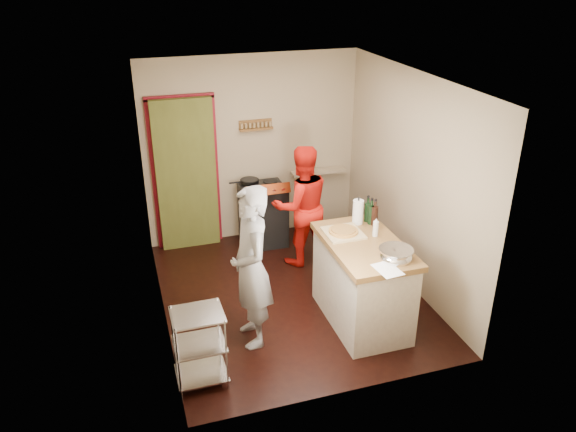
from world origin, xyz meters
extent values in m
plane|color=black|center=(0.00, 0.00, 0.00)|extent=(3.50, 3.50, 0.00)
cube|color=tan|center=(0.00, 1.75, 1.30)|extent=(3.00, 0.04, 2.60)
cube|color=#565B23|center=(-0.95, 1.80, 1.05)|extent=(0.80, 0.40, 2.10)
cube|color=maroon|center=(-1.37, 1.73, 1.05)|extent=(0.06, 0.06, 2.10)
cube|color=maroon|center=(-0.53, 1.73, 1.05)|extent=(0.06, 0.06, 2.10)
cube|color=maroon|center=(-0.95, 1.73, 2.10)|extent=(0.90, 0.06, 0.06)
cube|color=brown|center=(0.05, 1.70, 1.60)|extent=(0.46, 0.09, 0.03)
cube|color=brown|center=(0.05, 1.74, 1.66)|extent=(0.46, 0.02, 0.12)
cube|color=olive|center=(0.05, 1.70, 1.66)|extent=(0.42, 0.04, 0.07)
cube|color=tan|center=(0.95, 1.65, 0.90)|extent=(0.80, 0.18, 0.04)
cube|color=black|center=(0.75, 1.65, 1.02)|extent=(0.10, 0.14, 0.22)
cube|color=tan|center=(-1.50, 0.00, 1.30)|extent=(0.04, 3.50, 2.60)
cube|color=tan|center=(1.50, 0.00, 1.30)|extent=(0.04, 3.50, 2.60)
cube|color=white|center=(0.00, 0.00, 2.61)|extent=(3.00, 3.50, 0.02)
cube|color=black|center=(0.05, 1.43, 0.40)|extent=(0.60, 0.55, 0.80)
cube|color=black|center=(0.05, 1.43, 0.83)|extent=(0.60, 0.55, 0.06)
cube|color=#963B15|center=(0.05, 1.15, 0.92)|extent=(0.60, 0.15, 0.17)
cylinder|color=black|center=(-0.10, 1.56, 0.91)|extent=(0.26, 0.26, 0.05)
cylinder|color=silver|center=(-1.50, -1.38, 0.40)|extent=(0.02, 0.02, 0.80)
cylinder|color=silver|center=(-1.06, -1.38, 0.40)|extent=(0.02, 0.02, 0.80)
cylinder|color=silver|center=(-1.50, -1.02, 0.40)|extent=(0.02, 0.02, 0.80)
cylinder|color=silver|center=(-1.06, -1.02, 0.40)|extent=(0.02, 0.02, 0.80)
cube|color=silver|center=(-1.28, -1.20, 0.10)|extent=(0.48, 0.40, 0.02)
cube|color=silver|center=(-1.28, -1.20, 0.45)|extent=(0.48, 0.40, 0.02)
cube|color=silver|center=(-1.28, -1.20, 0.78)|extent=(0.48, 0.40, 0.02)
cube|color=beige|center=(0.60, -0.73, 0.46)|extent=(0.71, 1.24, 0.92)
cube|color=olive|center=(0.60, -0.73, 0.95)|extent=(0.77, 1.31, 0.06)
cube|color=#D2B980|center=(0.45, -0.47, 1.00)|extent=(0.40, 0.40, 0.02)
cylinder|color=gold|center=(0.45, -0.47, 1.02)|extent=(0.32, 0.32, 0.02)
ellipsoid|color=silver|center=(0.74, -1.13, 1.04)|extent=(0.35, 0.35, 0.11)
cylinder|color=white|center=(0.71, -0.26, 1.12)|extent=(0.12, 0.12, 0.28)
cylinder|color=silver|center=(0.77, -0.61, 1.07)|extent=(0.06, 0.06, 0.17)
cube|color=white|center=(0.57, -1.31, 0.99)|extent=(0.24, 0.32, 0.00)
cylinder|color=black|center=(0.84, -0.24, 1.14)|extent=(0.08, 0.08, 0.31)
cylinder|color=black|center=(0.88, -0.35, 1.14)|extent=(0.08, 0.08, 0.31)
cylinder|color=black|center=(0.85, -0.32, 1.14)|extent=(0.08, 0.08, 0.31)
imported|color=#BBBBC1|center=(-0.64, -0.69, 0.88)|extent=(0.43, 0.64, 1.75)
imported|color=red|center=(0.39, 0.76, 0.81)|extent=(0.80, 0.63, 1.62)
camera|label=1|loc=(-1.76, -5.50, 3.76)|focal=35.00mm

